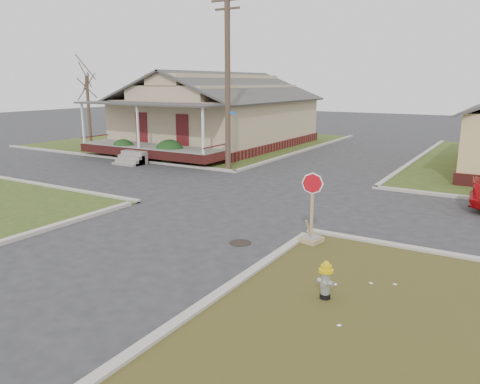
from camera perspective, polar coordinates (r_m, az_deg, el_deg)
The scene contains 11 objects.
ground at distance 15.13m, azimuth -6.15°, elevation -4.23°, with size 120.00×120.00×0.00m, color #2A2A2D.
verge_far_left at distance 36.92m, azimuth -5.42°, elevation 6.20°, with size 19.00×19.00×0.05m, color #2F4318.
curbs at distance 19.20m, azimuth 2.87°, elevation -0.40°, with size 80.00×40.00×0.12m, color #AFA99E, non-canonical shape.
manhole at distance 13.56m, azimuth 0.04°, elevation -6.21°, with size 0.64×0.64×0.01m, color black.
corner_house at distance 33.91m, azimuth -2.70°, elevation 9.44°, with size 10.10×15.50×5.30m.
utility_pole at distance 24.15m, azimuth -1.52°, elevation 13.57°, with size 1.80×0.28×9.00m.
tree_far_left at distance 35.67m, azimuth -17.95°, elevation 9.37°, with size 0.22×0.22×4.90m, color #483429.
fire_hydrant at distance 10.16m, azimuth 10.42°, elevation -10.27°, with size 0.31×0.31×0.84m.
stop_sign at distance 13.52m, azimuth 8.68°, elevation -4.27°, with size 0.58×0.56×2.03m.
hedge_left at distance 29.15m, azimuth -14.02°, elevation 5.15°, with size 1.47×1.21×1.12m, color #153412.
hedge_right at distance 27.17m, azimuth -8.57°, elevation 4.93°, with size 1.59×1.31×1.22m, color #153412.
Camera 1 is at (8.79, -11.46, 4.53)m, focal length 35.00 mm.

